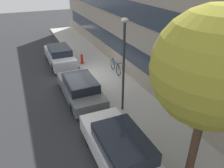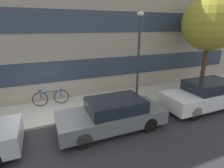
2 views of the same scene
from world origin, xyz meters
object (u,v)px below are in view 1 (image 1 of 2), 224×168
Objects in this scene: parked_car_silver at (60,55)px; lamp_post at (124,57)px; fire_hydrant at (82,59)px; bicycle at (115,67)px; parked_car_grey at (80,88)px; parked_car_white at (121,150)px; street_tree at (212,69)px.

parked_car_silver is 7.76m from lamp_post.
bicycle is (2.47, 1.57, 0.05)m from fire_hydrant.
fire_hydrant is at bearing -17.60° from parked_car_grey.
fire_hydrant is at bearing -144.33° from bicycle.
fire_hydrant is (-4.58, 1.45, -0.15)m from parked_car_grey.
street_tree is at bearing -132.74° from parked_car_white.
parked_car_white reaches higher than parked_car_grey.
lamp_post is at bearing -141.87° from parked_car_grey.
parked_car_silver is 1.64m from fire_hydrant.
parked_car_silver is 0.95× the size of lamp_post.
parked_car_grey is 5.71× the size of fire_hydrant.
parked_car_grey is 5.01m from parked_car_white.
street_tree is at bearing -165.74° from parked_car_grey.
fire_hydrant is at bearing -179.11° from lamp_post.
parked_car_grey is 2.38× the size of bicycle.
street_tree reaches higher than parked_car_silver.
street_tree is (11.86, 1.67, 3.41)m from parked_car_silver.
lamp_post is (4.09, -1.47, 2.33)m from bicycle.
parked_car_silver reaches higher than parked_car_grey.
parked_car_silver is 5.30m from parked_car_grey.
parked_car_grey reaches higher than fire_hydrant.
street_tree reaches higher than lamp_post.
lamp_post is (-3.03, 1.56, 2.16)m from parked_car_white.
bicycle is at bearing 160.24° from lamp_post.
parked_car_white is at bearing -180.00° from parked_car_grey.
lamp_post reaches higher than parked_car_silver.
parked_car_white is at bearing -8.62° from fire_hydrant.
street_tree is (1.54, 1.67, 3.41)m from parked_car_white.
street_tree is (6.55, 1.67, 3.48)m from parked_car_grey.
lamp_post reaches higher than parked_car_white.
bicycle is at bearing -136.56° from parked_car_silver.
parked_car_white is 0.79× the size of street_tree.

